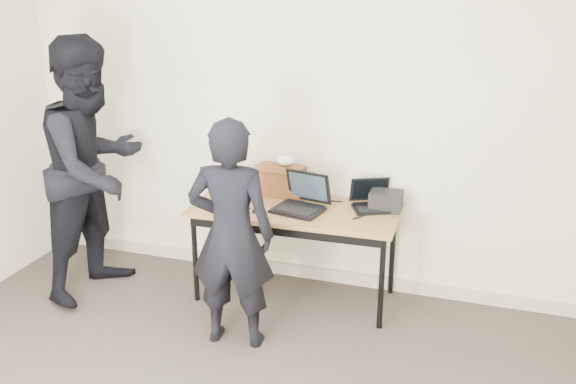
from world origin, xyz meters
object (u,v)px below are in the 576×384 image
at_px(desk, 295,216).
at_px(equipment_box, 386,201).
at_px(leather_satchel, 281,180).
at_px(laptop_right, 372,202).
at_px(laptop_beige, 232,195).
at_px(person_typist, 231,235).
at_px(laptop_center, 302,201).
at_px(person_observer, 95,169).

bearing_deg(desk, equipment_box, 15.59).
bearing_deg(leather_satchel, laptop_right, 0.12).
relative_size(laptop_beige, person_typist, 0.18).
relative_size(leather_satchel, person_typist, 0.24).
height_order(laptop_center, person_typist, person_typist).
xyz_separation_m(laptop_beige, leather_satchel, (0.32, 0.20, 0.09)).
bearing_deg(person_observer, laptop_right, -66.18).
relative_size(desk, laptop_beige, 5.54).
xyz_separation_m(desk, leather_satchel, (-0.18, 0.23, 0.19)).
height_order(laptop_right, person_typist, person_typist).
relative_size(laptop_center, equipment_box, 1.77).
relative_size(laptop_center, person_observer, 0.21).
xyz_separation_m(laptop_beige, equipment_box, (1.13, 0.17, 0.02)).
relative_size(laptop_beige, leather_satchel, 0.74).
bearing_deg(leather_satchel, laptop_beige, -144.34).
height_order(laptop_beige, equipment_box, laptop_beige).
xyz_separation_m(laptop_center, person_typist, (-0.26, -0.69, -0.01)).
xyz_separation_m(laptop_right, equipment_box, (0.10, 0.00, 0.02)).
height_order(person_typist, person_observer, person_observer).
height_order(leather_satchel, person_observer, person_observer).
height_order(laptop_right, person_observer, person_observer).
bearing_deg(person_observer, person_typist, -97.41).
bearing_deg(person_observer, laptop_center, -68.76).
distance_m(laptop_center, laptop_right, 0.51).
xyz_separation_m(laptop_center, laptop_right, (0.47, 0.19, -0.01)).
xyz_separation_m(laptop_right, person_observer, (-1.98, -0.49, 0.20)).
bearing_deg(desk, laptop_right, 18.44).
distance_m(laptop_center, leather_satchel, 0.33).
height_order(laptop_center, laptop_right, laptop_center).
xyz_separation_m(laptop_center, person_observer, (-1.50, -0.30, 0.19)).
xyz_separation_m(desk, laptop_right, (0.53, 0.19, 0.11)).
relative_size(desk, laptop_center, 3.76).
bearing_deg(person_typist, person_observer, -24.73).
distance_m(laptop_beige, person_typist, 0.77).
bearing_deg(leather_satchel, person_observer, -154.34).
bearing_deg(person_typist, leather_satchel, -98.92).
bearing_deg(laptop_beige, person_typist, -71.35).
bearing_deg(equipment_box, laptop_right, -178.80).
bearing_deg(laptop_center, person_observer, -156.79).
bearing_deg(laptop_beige, laptop_right, 5.23).
height_order(equipment_box, person_typist, person_typist).
bearing_deg(equipment_box, laptop_beige, -171.50).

